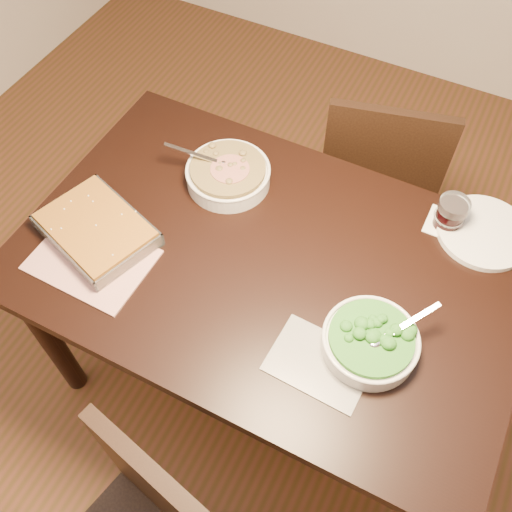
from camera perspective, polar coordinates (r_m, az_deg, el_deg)
ground at (r=2.25m, az=0.99°, el=-11.18°), size 4.00×4.00×0.00m
table at (r=1.67m, az=1.31°, el=-2.26°), size 1.40×0.90×0.75m
magazine_a at (r=1.65m, az=-16.09°, el=-0.38°), size 0.33×0.24×0.01m
magazine_b at (r=1.45m, az=6.38°, el=-10.57°), size 0.25×0.19×0.00m
coaster at (r=1.75m, az=18.46°, el=3.03°), size 0.11×0.11×0.00m
stew_bowl at (r=1.74m, az=-2.80°, el=8.20°), size 0.28×0.26×0.10m
broccoli_bowl at (r=1.45m, az=11.35°, el=-8.36°), size 0.24×0.25×0.09m
baking_dish at (r=1.68m, az=-15.65°, el=2.52°), size 0.38×0.32×0.06m
wine_tumbler at (r=1.71m, az=18.92°, el=4.10°), size 0.09×0.09×0.10m
dinner_plate at (r=1.76m, az=21.81°, el=2.22°), size 0.27×0.27×0.02m
chair_far at (r=2.20m, az=12.13°, el=8.17°), size 0.50×0.50×0.88m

